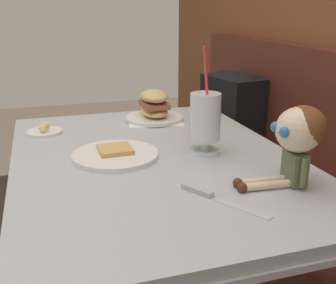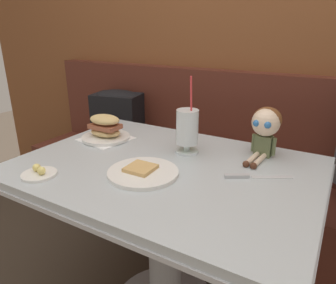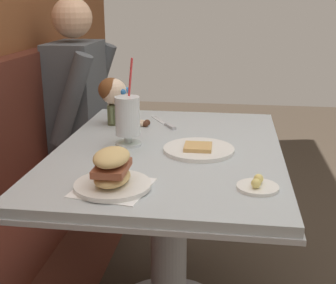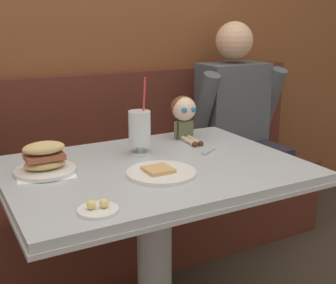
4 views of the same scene
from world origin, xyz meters
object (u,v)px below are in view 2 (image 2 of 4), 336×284
seated_doll (266,125)px  backpack (118,120)px  toast_plate (143,172)px  butter_knife (247,176)px  milkshake_glass (187,129)px  sandwich_plate (105,130)px  butter_saucer (39,173)px

seated_doll → backpack: size_ratio=0.55×
toast_plate → butter_knife: (0.32, 0.16, -0.00)m
butter_knife → backpack: backpack is taller
toast_plate → milkshake_glass: bearing=81.3°
sandwich_plate → butter_knife: size_ratio=1.08×
seated_doll → sandwich_plate: bearing=-166.3°
toast_plate → seated_doll: seated_doll is taller
milkshake_glass → seated_doll: size_ratio=1.42×
butter_knife → butter_saucer: bearing=-151.0°
butter_knife → seated_doll: (-0.00, 0.23, 0.12)m
milkshake_glass → sandwich_plate: 0.40m
toast_plate → milkshake_glass: 0.28m
toast_plate → butter_saucer: size_ratio=2.08×
toast_plate → butter_saucer: bearing=-148.1°
toast_plate → milkshake_glass: size_ratio=0.79×
toast_plate → sandwich_plate: size_ratio=1.09×
butter_knife → seated_doll: 0.26m
milkshake_glass → backpack: size_ratio=0.78×
butter_knife → seated_doll: size_ratio=0.95×
butter_saucer → butter_knife: (0.63, 0.35, -0.00)m
seated_doll → backpack: (-1.01, 0.33, -0.21)m
butter_saucer → backpack: 0.99m
milkshake_glass → butter_knife: bearing=-20.2°
milkshake_glass → toast_plate: bearing=-98.7°
butter_knife → backpack: bearing=151.4°
seated_doll → butter_saucer: bearing=-137.5°
seated_doll → toast_plate: bearing=-129.8°
sandwich_plate → seated_doll: 0.70m
milkshake_glass → butter_knife: size_ratio=1.49×
toast_plate → backpack: (-0.69, 0.71, -0.09)m
milkshake_glass → butter_knife: (0.28, -0.10, -0.10)m
butter_saucer → butter_knife: 0.72m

